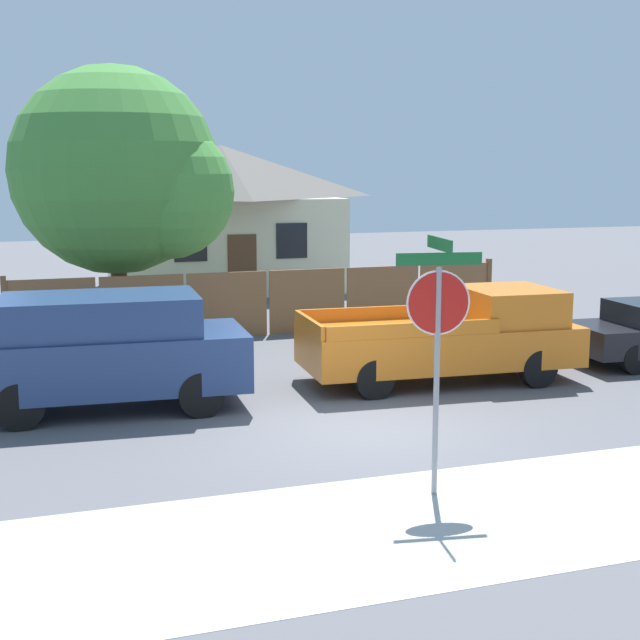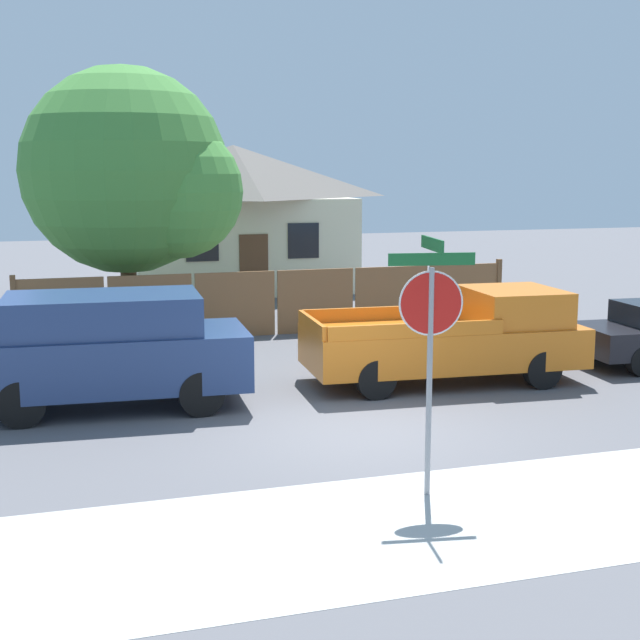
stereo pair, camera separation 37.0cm
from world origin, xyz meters
The scene contains 8 objects.
ground_plane centered at (0.00, 0.00, 0.00)m, with size 80.00×80.00×0.00m, color #56565B.
sidewalk_strip centered at (0.00, -3.60, 0.00)m, with size 36.00×3.20×0.01m.
wooden_fence centered at (0.77, 8.25, 0.78)m, with size 12.13×0.12×1.66m.
house centered at (1.63, 17.14, 2.47)m, with size 7.64×6.11×4.76m.
oak_tree centered at (-2.29, 10.06, 3.83)m, with size 5.33×5.08×6.48m.
red_suv centered at (-3.56, 2.56, 1.04)m, with size 4.63×2.27×1.93m.
orange_pickup centered at (2.80, 2.54, 0.84)m, with size 5.26×2.34×1.74m.
stop_sign centered at (-0.14, -2.77, 2.18)m, with size 1.05×0.94×3.18m.
Camera 1 is at (-4.87, -12.31, 3.98)m, focal length 50.00 mm.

